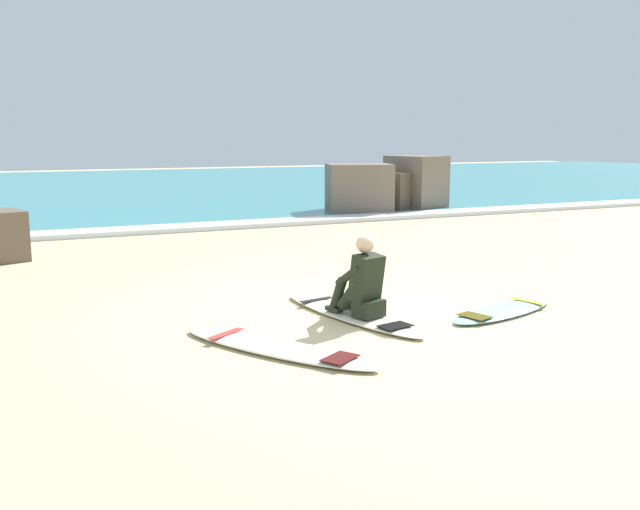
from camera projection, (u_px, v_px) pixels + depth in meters
name	position (u px, v px, depth m)	size (l,w,h in m)	color
ground_plane	(372.00, 314.00, 8.30)	(80.00, 80.00, 0.00)	beige
sea	(111.00, 188.00, 28.09)	(80.00, 28.00, 0.10)	teal
breaking_foam	(196.00, 227.00, 15.84)	(80.00, 0.90, 0.11)	white
surfboard_main	(350.00, 314.00, 8.16)	(0.98, 2.55, 0.08)	#EFE5C6
surfer_seated	(362.00, 284.00, 7.91)	(0.52, 0.77, 0.95)	black
surfboard_spare_near	(276.00, 348.00, 6.85)	(1.67, 2.32, 0.08)	#EFE5C6
surfboard_spare_far	(504.00, 310.00, 8.32)	(1.92, 1.02, 0.08)	#9ED1E5
rock_outcrop_distant	(388.00, 187.00, 19.36)	(3.85, 2.11, 1.58)	#756656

